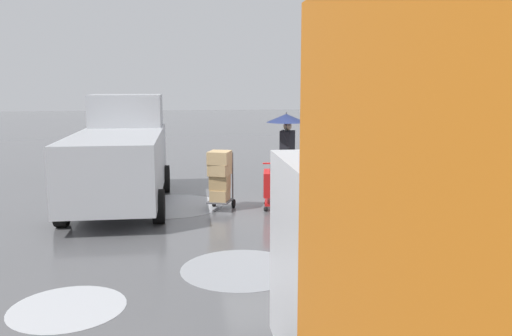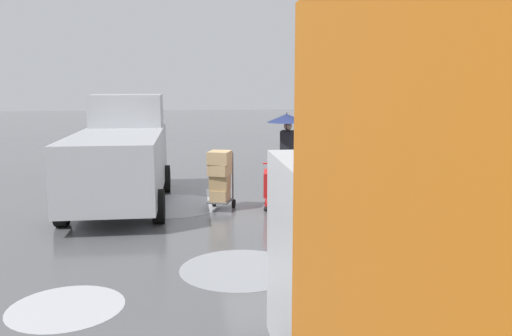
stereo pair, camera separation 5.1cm
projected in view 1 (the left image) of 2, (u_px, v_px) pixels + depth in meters
name	position (u px, v px, depth m)	size (l,w,h in m)	color
ground_plane	(278.00, 209.00, 12.25)	(90.00, 90.00, 0.00)	#5B5B5E
slush_patch_near_cluster	(170.00, 205.00, 12.60)	(2.51, 2.51, 0.01)	#ADAFB5
slush_patch_under_van	(68.00, 308.00, 6.89)	(1.51, 1.51, 0.01)	silver
slush_patch_mid_street	(241.00, 269.00, 8.32)	(1.93, 1.93, 0.01)	#999BA0
cargo_van_parked_right	(120.00, 156.00, 12.56)	(2.27, 5.37, 2.60)	#B7BABF
shopping_cart_vendor	(275.00, 184.00, 12.25)	(0.68, 0.90, 1.04)	red
hand_dolly_boxes	(220.00, 175.00, 12.04)	(0.73, 0.84, 1.37)	#515156
pedestrian_pink_side	(287.00, 134.00, 13.80)	(1.04, 1.04, 2.15)	black
pedestrian_black_side	(331.00, 146.00, 11.21)	(1.04, 1.04, 2.15)	black
street_lamp	(508.00, 114.00, 9.34)	(0.28, 0.28, 3.86)	#2D2D33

